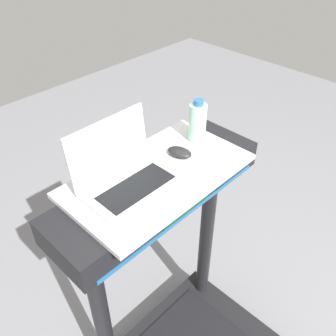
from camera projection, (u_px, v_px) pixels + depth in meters
name	position (u px, v px, depth m)	size (l,w,h in m)	color
desk_board	(158.00, 175.00, 1.35)	(0.69, 0.39, 0.02)	silver
laptop	(125.00, 174.00, 1.27)	(0.33, 0.24, 0.23)	#B7B7BC
computer_mouse	(180.00, 152.00, 1.42)	(0.06, 0.10, 0.03)	black
water_bottle	(198.00, 122.00, 1.47)	(0.07, 0.07, 0.18)	#9EDBB2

